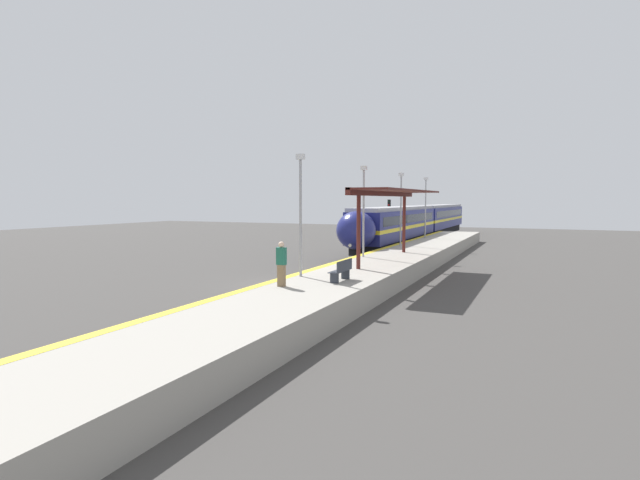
{
  "coord_description": "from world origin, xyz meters",
  "views": [
    {
      "loc": [
        12.03,
        -22.43,
        4.37
      ],
      "look_at": [
        0.58,
        2.88,
        2.14
      ],
      "focal_mm": 28.0,
      "sensor_mm": 36.0,
      "label": 1
    }
  ],
  "objects_px": {
    "platform_bench": "(342,270)",
    "lamppost_farthest": "(426,203)",
    "lamppost_near": "(300,207)",
    "lamppost_mid": "(364,205)",
    "train": "(418,221)",
    "railway_signal": "(389,217)",
    "lamppost_far": "(401,204)",
    "person_waiting": "(281,263)"
  },
  "relations": [
    {
      "from": "platform_bench",
      "to": "lamppost_farthest",
      "type": "height_order",
      "value": "lamppost_farthest"
    },
    {
      "from": "lamppost_near",
      "to": "lamppost_mid",
      "type": "height_order",
      "value": "same"
    },
    {
      "from": "platform_bench",
      "to": "lamppost_mid",
      "type": "height_order",
      "value": "lamppost_mid"
    },
    {
      "from": "train",
      "to": "lamppost_mid",
      "type": "xyz_separation_m",
      "value": [
        2.29,
        -23.64,
        1.91
      ]
    },
    {
      "from": "train",
      "to": "platform_bench",
      "type": "distance_m",
      "value": 32.72
    },
    {
      "from": "train",
      "to": "railway_signal",
      "type": "relative_size",
      "value": 9.14
    },
    {
      "from": "platform_bench",
      "to": "lamppost_far",
      "type": "xyz_separation_m",
      "value": [
        -2.16,
        17.03,
        2.59
      ]
    },
    {
      "from": "platform_bench",
      "to": "lamppost_near",
      "type": "distance_m",
      "value": 3.4
    },
    {
      "from": "railway_signal",
      "to": "lamppost_mid",
      "type": "xyz_separation_m",
      "value": [
        4.25,
        -19.62,
        1.38
      ]
    },
    {
      "from": "train",
      "to": "lamppost_mid",
      "type": "bearing_deg",
      "value": -84.47
    },
    {
      "from": "lamppost_far",
      "to": "lamppost_mid",
      "type": "bearing_deg",
      "value": -90.0
    },
    {
      "from": "platform_bench",
      "to": "lamppost_mid",
      "type": "relative_size",
      "value": 0.3
    },
    {
      "from": "railway_signal",
      "to": "lamppost_mid",
      "type": "distance_m",
      "value": 20.13
    },
    {
      "from": "platform_bench",
      "to": "lamppost_farthest",
      "type": "bearing_deg",
      "value": 94.87
    },
    {
      "from": "platform_bench",
      "to": "railway_signal",
      "type": "height_order",
      "value": "railway_signal"
    },
    {
      "from": "platform_bench",
      "to": "train",
      "type": "bearing_deg",
      "value": 97.81
    },
    {
      "from": "person_waiting",
      "to": "lamppost_mid",
      "type": "height_order",
      "value": "lamppost_mid"
    },
    {
      "from": "lamppost_near",
      "to": "lamppost_mid",
      "type": "bearing_deg",
      "value": 90.0
    },
    {
      "from": "train",
      "to": "lamppost_near",
      "type": "height_order",
      "value": "lamppost_near"
    },
    {
      "from": "person_waiting",
      "to": "railway_signal",
      "type": "distance_m",
      "value": 30.88
    },
    {
      "from": "lamppost_mid",
      "to": "lamppost_far",
      "type": "xyz_separation_m",
      "value": [
        0.0,
        8.27,
        0.0
      ]
    },
    {
      "from": "train",
      "to": "lamppost_mid",
      "type": "distance_m",
      "value": 23.83
    },
    {
      "from": "lamppost_far",
      "to": "train",
      "type": "bearing_deg",
      "value": 98.47
    },
    {
      "from": "lamppost_near",
      "to": "lamppost_far",
      "type": "distance_m",
      "value": 16.53
    },
    {
      "from": "railway_signal",
      "to": "person_waiting",
      "type": "bearing_deg",
      "value": -81.2
    },
    {
      "from": "train",
      "to": "lamppost_near",
      "type": "relative_size",
      "value": 7.55
    },
    {
      "from": "lamppost_near",
      "to": "lamppost_far",
      "type": "bearing_deg",
      "value": 90.0
    },
    {
      "from": "person_waiting",
      "to": "railway_signal",
      "type": "xyz_separation_m",
      "value": [
        -4.72,
        30.5,
        0.76
      ]
    },
    {
      "from": "railway_signal",
      "to": "lamppost_farthest",
      "type": "bearing_deg",
      "value": -36.02
    },
    {
      "from": "lamppost_near",
      "to": "lamppost_mid",
      "type": "distance_m",
      "value": 8.27
    },
    {
      "from": "railway_signal",
      "to": "lamppost_far",
      "type": "xyz_separation_m",
      "value": [
        4.25,
        -11.36,
        1.38
      ]
    },
    {
      "from": "lamppost_mid",
      "to": "lamppost_farthest",
      "type": "bearing_deg",
      "value": 90.0
    },
    {
      "from": "platform_bench",
      "to": "person_waiting",
      "type": "xyz_separation_m",
      "value": [
        -1.68,
        -2.11,
        0.44
      ]
    },
    {
      "from": "person_waiting",
      "to": "lamppost_near",
      "type": "relative_size",
      "value": 0.33
    },
    {
      "from": "lamppost_near",
      "to": "lamppost_far",
      "type": "xyz_separation_m",
      "value": [
        0.0,
        16.53,
        0.0
      ]
    },
    {
      "from": "lamppost_near",
      "to": "lamppost_far",
      "type": "relative_size",
      "value": 1.0
    },
    {
      "from": "lamppost_far",
      "to": "lamppost_near",
      "type": "bearing_deg",
      "value": -90.0
    },
    {
      "from": "platform_bench",
      "to": "railway_signal",
      "type": "distance_m",
      "value": 29.13
    },
    {
      "from": "train",
      "to": "person_waiting",
      "type": "bearing_deg",
      "value": -85.42
    },
    {
      "from": "train",
      "to": "platform_bench",
      "type": "xyz_separation_m",
      "value": [
        4.44,
        -32.41,
        -0.67
      ]
    },
    {
      "from": "platform_bench",
      "to": "lamppost_near",
      "type": "xyz_separation_m",
      "value": [
        -2.16,
        0.5,
        2.59
      ]
    },
    {
      "from": "train",
      "to": "lamppost_mid",
      "type": "relative_size",
      "value": 7.55
    }
  ]
}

